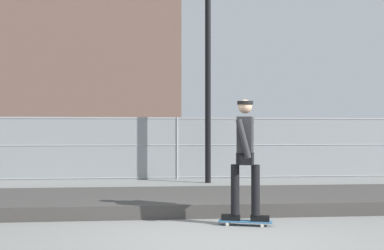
{
  "coord_description": "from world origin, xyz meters",
  "views": [
    {
      "loc": [
        -1.2,
        -6.83,
        1.41
      ],
      "look_at": [
        0.02,
        4.64,
        1.56
      ],
      "focal_mm": 48.68,
      "sensor_mm": 36.0,
      "label": 1
    }
  ],
  "objects": [
    {
      "name": "street_lamp",
      "position": [
        0.77,
        7.47,
        4.67
      ],
      "size": [
        0.44,
        0.44,
        7.62
      ],
      "color": "black",
      "rests_on": "ground_plane"
    },
    {
      "name": "library_building",
      "position": [
        -6.42,
        46.76,
        12.72
      ],
      "size": [
        18.47,
        13.91,
        25.43
      ],
      "color": "brown",
      "rests_on": "ground_plane"
    },
    {
      "name": "skateboard",
      "position": [
        0.43,
        0.88,
        0.06
      ],
      "size": [
        0.82,
        0.43,
        0.07
      ],
      "color": "#2D608C",
      "rests_on": "ground_plane"
    },
    {
      "name": "gravel_berm",
      "position": [
        0.0,
        2.99,
        0.11
      ],
      "size": [
        16.45,
        2.94,
        0.23
      ],
      "primitive_type": "cube",
      "color": "#3D3A38",
      "rests_on": "ground_plane"
    },
    {
      "name": "parked_car_mid",
      "position": [
        2.69,
        10.89,
        0.84
      ],
      "size": [
        4.48,
        2.1,
        1.66
      ],
      "color": "#566B4C",
      "rests_on": "ground_plane"
    },
    {
      "name": "parked_car_near",
      "position": [
        -4.04,
        10.67,
        0.84
      ],
      "size": [
        4.47,
        2.09,
        1.66
      ],
      "color": "#474C54",
      "rests_on": "ground_plane"
    },
    {
      "name": "ground_plane",
      "position": [
        0.0,
        0.0,
        0.0
      ],
      "size": [
        120.0,
        120.0,
        0.0
      ],
      "primitive_type": "plane",
      "color": "slate"
    },
    {
      "name": "skater",
      "position": [
        0.43,
        0.88,
        1.12
      ],
      "size": [
        0.72,
        0.62,
        1.83
      ],
      "color": "black",
      "rests_on": "skateboard"
    },
    {
      "name": "chain_fence",
      "position": [
        0.0,
        8.59,
        0.93
      ],
      "size": [
        27.9,
        0.06,
        1.85
      ],
      "color": "gray",
      "rests_on": "ground_plane"
    }
  ]
}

